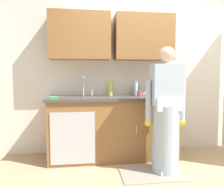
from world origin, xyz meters
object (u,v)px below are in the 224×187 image
object	(u,v)px
sink	(86,98)
bottle_water_tall	(136,88)
bottle_water_short	(162,89)
knife_on_counter	(56,97)
bottle_cleaner_spray	(137,90)
bottle_soap	(110,88)
cup_by_sink	(139,93)
person_at_sink	(166,120)
sponge	(54,98)
bottle_dish_liquid	(153,90)

from	to	relation	value
sink	bottle_water_tall	distance (m)	0.82
bottle_water_short	knife_on_counter	xyz separation A→B (m)	(-1.71, -0.11, -0.10)
bottle_cleaner_spray	bottle_soap	distance (m)	0.44
bottle_soap	bottle_water_tall	world-z (taller)	bottle_water_tall
bottle_water_short	bottle_cleaner_spray	bearing A→B (deg)	176.75
sink	cup_by_sink	xyz separation A→B (m)	(0.83, 0.03, 0.06)
person_at_sink	cup_by_sink	size ratio (longest dim) A/B	19.68
sink	bottle_cleaner_spray	xyz separation A→B (m)	(0.83, 0.23, 0.10)
sink	person_at_sink	distance (m)	1.20
person_at_sink	cup_by_sink	xyz separation A→B (m)	(-0.18, 0.64, 0.29)
cup_by_sink	sponge	world-z (taller)	cup_by_sink
sink	bottle_water_tall	world-z (taller)	sink
sink	bottle_dish_liquid	distance (m)	1.10
person_at_sink	sponge	world-z (taller)	person_at_sink
bottle_dish_liquid	bottle_water_short	size ratio (longest dim) A/B	0.84
bottle_water_short	cup_by_sink	distance (m)	0.46
bottle_dish_liquid	knife_on_counter	xyz separation A→B (m)	(-1.54, -0.08, -0.08)
bottle_soap	knife_on_counter	distance (m)	0.86
sink	person_at_sink	world-z (taller)	person_at_sink
bottle_soap	knife_on_counter	world-z (taller)	bottle_soap
sink	bottle_water_short	world-z (taller)	sink
bottle_water_short	bottle_water_tall	size ratio (longest dim) A/B	0.80
bottle_water_short	sponge	xyz separation A→B (m)	(-1.70, -0.40, -0.08)
bottle_dish_liquid	bottle_water_tall	world-z (taller)	bottle_water_tall
bottle_water_tall	knife_on_counter	bearing A→B (deg)	-177.92
cup_by_sink	sponge	bearing A→B (deg)	-169.63
bottle_dish_liquid	sponge	bearing A→B (deg)	-166.54
bottle_dish_liquid	bottle_soap	world-z (taller)	bottle_soap
bottle_water_short	bottle_soap	xyz separation A→B (m)	(-0.86, -0.00, 0.02)
bottle_dish_liquid	cup_by_sink	distance (m)	0.29
bottle_cleaner_spray	bottle_water_short	world-z (taller)	bottle_water_short
sink	bottle_soap	xyz separation A→B (m)	(0.39, 0.21, 0.13)
bottle_soap	knife_on_counter	bearing A→B (deg)	-172.35
person_at_sink	sponge	xyz separation A→B (m)	(-1.46, 0.40, 0.26)
bottle_soap	bottle_dish_liquid	bearing A→B (deg)	-3.04
bottle_soap	bottle_water_short	bearing A→B (deg)	0.03
bottle_dish_liquid	sponge	xyz separation A→B (m)	(-1.53, -0.37, -0.07)
person_at_sink	bottle_water_tall	distance (m)	0.86
person_at_sink	bottle_dish_liquid	world-z (taller)	person_at_sink
sink	bottle_soap	distance (m)	0.46
person_at_sink	bottle_cleaner_spray	bearing A→B (deg)	102.43
bottle_water_tall	person_at_sink	bearing A→B (deg)	-73.42
bottle_soap	bottle_water_tall	xyz separation A→B (m)	(0.40, -0.07, 0.01)
bottle_dish_liquid	bottle_water_tall	distance (m)	0.30
knife_on_counter	person_at_sink	bearing A→B (deg)	0.26
bottle_dish_liquid	bottle_cleaner_spray	world-z (taller)	bottle_cleaner_spray
bottle_soap	cup_by_sink	distance (m)	0.47
sink	bottle_water_tall	bearing A→B (deg)	9.78
bottle_water_tall	knife_on_counter	size ratio (longest dim) A/B	1.04
bottle_cleaner_spray	sponge	size ratio (longest dim) A/B	1.62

